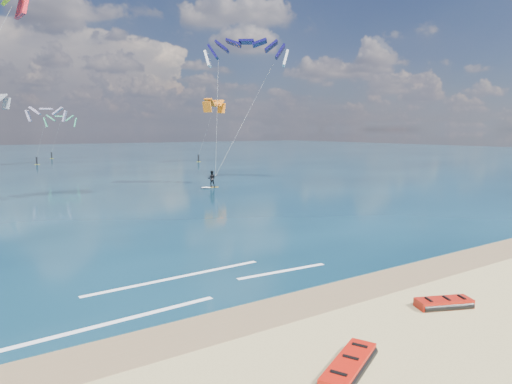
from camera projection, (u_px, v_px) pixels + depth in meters
ground at (49, 193)px, 45.96m from camera, size 320.00×320.00×0.00m
wet_sand_strip at (242, 318)px, 15.38m from camera, size 320.00×2.40×0.01m
packed_kite_left at (349, 372)px, 12.00m from camera, size 2.97×2.18×0.38m
packed_kite_mid at (444, 307)px, 16.35m from camera, size 2.41×1.78×0.37m
kitesurfer_far at (232, 99)px, 48.73m from camera, size 10.67×6.65×17.31m
shoreline_foam at (187, 289)px, 18.14m from camera, size 13.51×3.68×0.01m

